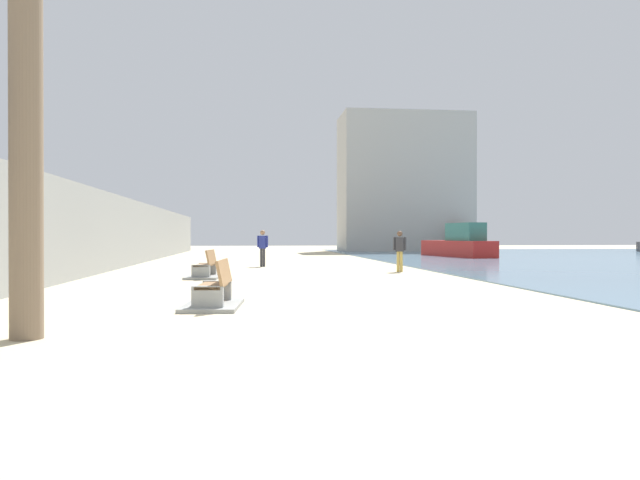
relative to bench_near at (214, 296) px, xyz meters
The scene contains 9 objects.
ground_plane 15.96m from the bench_near, 82.26° to the left, with size 120.00×120.00×0.00m, color #C6B793.
seawall 16.75m from the bench_near, 108.70° to the left, with size 0.80×64.00×3.24m, color gray.
bench_near is the anchor object (origin of this frame).
bench_far 8.81m from the bench_near, 95.19° to the left, with size 1.30×2.20×0.98m.
person_walking 16.28m from the bench_near, 85.26° to the left, with size 0.51×0.26×1.73m.
person_standing 13.37m from the bench_near, 59.52° to the left, with size 0.50×0.29×1.66m.
boat_far_left 45.25m from the bench_near, 65.24° to the left, with size 4.31×6.58×2.24m.
boat_outer 31.45m from the bench_near, 61.56° to the left, with size 3.04×7.68×2.28m.
harbor_building 46.81m from the bench_near, 70.76° to the left, with size 12.00×6.00×12.82m, color #ADAAA3.
Camera 1 is at (-1.44, -10.44, 1.47)m, focal length 34.27 mm.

